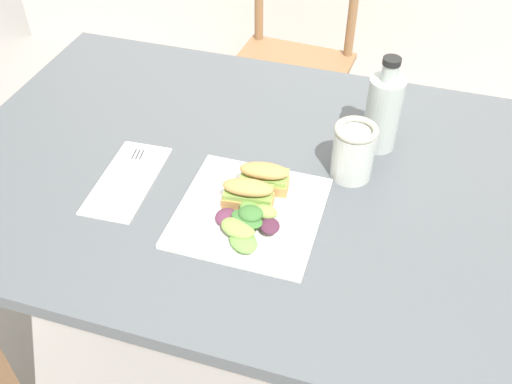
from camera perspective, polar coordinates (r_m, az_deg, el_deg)
The scene contains 10 objects.
dining_table at distance 1.22m, azimuth 1.37°, elevation -2.60°, with size 1.31×0.83×0.74m.
chair_wooden_far at distance 2.06m, azimuth 3.44°, elevation 12.51°, with size 0.43×0.43×0.87m.
plate_lunch at distance 1.05m, azimuth -0.64°, elevation -2.03°, with size 0.26×0.26×0.01m, color white.
sandwich_half_front at distance 1.03m, azimuth -0.78°, elevation -0.14°, with size 0.10×0.06×0.06m.
sandwich_half_back at distance 1.07m, azimuth 0.83°, elevation 1.53°, with size 0.10×0.06×0.06m.
salad_mixed_greens at distance 1.00m, azimuth -0.97°, elevation -2.93°, with size 0.13×0.14×0.04m.
napkin_folded at distance 1.14m, azimuth -12.75°, elevation 1.08°, with size 0.10×0.22×0.00m, color silver.
fork_on_napkin at distance 1.15m, azimuth -12.51°, elevation 1.78°, with size 0.05×0.19×0.00m.
bottle_cold_brew at distance 1.19m, azimuth 12.42°, elevation 7.43°, with size 0.07×0.07×0.20m.
mason_jar_iced_tea at distance 1.11m, azimuth 9.61°, elevation 3.76°, with size 0.08×0.08×0.11m.
Camera 1 is at (0.15, -0.72, 1.48)m, focal length 40.25 mm.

